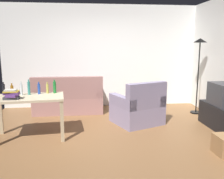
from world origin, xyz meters
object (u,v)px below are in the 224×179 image
Objects in this scene: tv at (224,94)px; potted_plant at (151,95)px; bottle_amber at (12,90)px; bottle_tall at (29,88)px; bottle_blue at (39,89)px; desk at (29,103)px; bottle_dark at (4,89)px; couch at (69,100)px; bottle_squat at (47,88)px; armchair at (138,109)px; book_stack at (11,95)px; bottle_green at (55,87)px; bottle_clear at (21,89)px; torchiere_lamp at (199,55)px; tv_stand at (222,117)px.

tv is 1.05× the size of potted_plant.
bottle_amber is 0.82× the size of bottle_tall.
tv is at bearing -2.01° from bottle_blue.
bottle_dark reaches higher than desk.
couch is 1.89m from bottle_dark.
armchair is at bearing 9.80° from bottle_squat.
bottle_squat is 0.82× the size of book_stack.
armchair is (-1.59, 0.49, -0.38)m from tv.
bottle_dark is 0.90m from bottle_green.
bottle_clear is (-2.92, -1.84, 0.54)m from potted_plant.
bottle_amber is at bearing -160.70° from bottle_clear.
bottle_amber is (-3.99, -1.13, -0.55)m from torchiere_lamp.
book_stack reaches higher than tv_stand.
tv is 4.00m from bottle_amber.
book_stack is at bearing -144.49° from desk.
bottle_clear is at bearing -166.77° from bottle_blue.
desk is 5.11× the size of bottle_clear.
tv is 2.42× the size of bottle_clear.
tv_stand is 4.21× the size of book_stack.
torchiere_lamp is 3.45m from bottle_green.
potted_plant is at bearing 36.08° from bottle_green.
armchair is (-0.67, -1.40, -0.01)m from potted_plant.
bottle_blue is 0.88× the size of bottle_green.
bottle_amber is (-3.99, 0.00, 0.62)m from tv_stand.
bottle_green reaches higher than armchair.
bottle_green is at bearing 4.77° from bottle_dark.
potted_plant is at bearing 28.81° from bottle_dark.
bottle_clear is (0.15, 0.05, 0.01)m from bottle_amber.
bottle_tall is 0.46m from bottle_green.
desk is at bearing 91.32° from tv.
bottle_tall is 1.22× the size of bottle_blue.
bottle_amber reaches higher than armchair.
torchiere_lamp is at bearing 15.74° from bottle_clear.
bottle_tall reaches higher than potted_plant.
book_stack is (-3.92, -1.42, -0.57)m from torchiere_lamp.
tv_stand is at bearing -90.00° from torchiere_lamp.
bottle_blue is at bearing -168.11° from bottle_green.
bottle_squat is at bearing 42.11° from book_stack.
torchiere_lamp is at bearing 15.71° from bottle_squat.
bottle_amber reaches higher than tv.
tv_stand is 3.71m from desk.
couch is 1.61m from bottle_blue.
tv is 2.64× the size of bottle_blue.
armchair is 5.07× the size of bottle_amber.
tv_stand is at bearing 4.16° from book_stack.
torchiere_lamp reaches higher than couch.
torchiere_lamp is 3.96m from desk.
bottle_amber is at bearing -164.71° from bottle_blue.
couch is 1.88m from armchair.
bottle_amber is 0.29m from bottle_tall.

